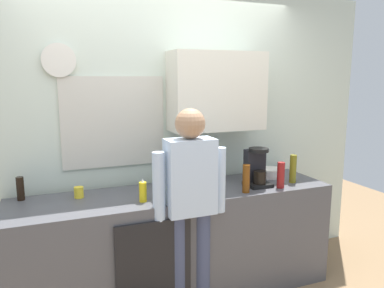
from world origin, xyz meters
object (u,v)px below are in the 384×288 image
Objects in this scene: bottle_dark_sauce at (20,189)px; mixing_bowl at (270,173)px; coffee_maker at (256,169)px; bottle_red_vinegar at (281,175)px; bottle_olive_oil at (293,169)px; dish_soap at (143,192)px; cup_yellow_cup at (79,192)px; bottle_amber_beer at (246,179)px; person_at_sink at (190,196)px; bottle_green_wine at (169,171)px.

bottle_dark_sauce is 0.82× the size of mixing_bowl.
bottle_red_vinegar is (0.15, -0.14, -0.04)m from coffee_maker.
dish_soap is at bearing -179.33° from bottle_olive_oil.
bottle_red_vinegar is at bearing -12.33° from cup_yellow_cup.
person_at_sink is at bearing -171.52° from bottle_amber_beer.
dish_soap is 0.11× the size of person_at_sink.
mixing_bowl is at bearing 0.97° from bottle_green_wine.
bottle_dark_sauce is 0.78× the size of bottle_amber_beer.
cup_yellow_cup is at bearing 177.04° from bottle_green_wine.
bottle_olive_oil is 1.14× the size of mixing_bowl.
bottle_dark_sauce is 0.72× the size of bottle_olive_oil.
dish_soap is at bearing 144.25° from person_at_sink.
bottle_red_vinegar is at bearing -19.57° from bottle_green_wine.
person_at_sink is at bearing -29.94° from cup_yellow_cup.
bottle_red_vinegar reaches higher than dish_soap.
bottle_dark_sauce reaches higher than cup_yellow_cup.
bottle_green_wine is at bearing -2.96° from cup_yellow_cup.
coffee_maker is at bearing -145.29° from mixing_bowl.
bottle_amber_beer is at bearing -141.02° from coffee_maker.
person_at_sink is (0.03, -0.40, -0.10)m from bottle_green_wine.
person_at_sink reaches higher than dish_soap.
person_at_sink is (-1.04, -0.18, -0.07)m from bottle_olive_oil.
coffee_maker is at bearing -8.10° from cup_yellow_cup.
dish_soap is at bearing -176.23° from coffee_maker.
bottle_dark_sauce is 0.60× the size of bottle_green_wine.
bottle_olive_oil is (1.07, -0.22, -0.02)m from bottle_green_wine.
coffee_maker reaches higher than mixing_bowl.
bottle_green_wine is (-0.54, 0.32, 0.03)m from bottle_amber_beer.
bottle_red_vinegar is 0.14× the size of person_at_sink.
bottle_green_wine is 1.36× the size of bottle_red_vinegar.
bottle_red_vinegar reaches higher than cup_yellow_cup.
coffee_maker reaches higher than bottle_dark_sauce.
dish_soap is at bearing -168.85° from mixing_bowl.
bottle_dark_sauce is 2.07m from bottle_red_vinegar.
coffee_maker is 1.83× the size of dish_soap.
bottle_amber_beer is 0.14× the size of person_at_sink.
dish_soap is (-1.36, -0.02, -0.05)m from bottle_olive_oil.
coffee_maker is 0.21m from bottle_red_vinegar.
mixing_bowl is (0.46, 0.34, -0.07)m from bottle_amber_beer.
bottle_green_wine is 0.73m from cup_yellow_cup.
person_at_sink is (0.76, -0.44, 0.01)m from cup_yellow_cup.
person_at_sink reaches higher than mixing_bowl.
cup_yellow_cup is (-1.46, 0.21, -0.10)m from coffee_maker.
bottle_green_wine is at bearing 85.62° from person_at_sink.
bottle_red_vinegar is at bearing -12.64° from bottle_dark_sauce.
cup_yellow_cup is at bearing 141.24° from person_at_sink.
bottle_amber_beer is (1.68, -0.46, 0.03)m from bottle_dark_sauce.
coffee_maker reaches higher than bottle_red_vinegar.
bottle_red_vinegar is 1.00× the size of mixing_bowl.
bottle_amber_beer is at bearing -169.27° from bottle_olive_oil.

